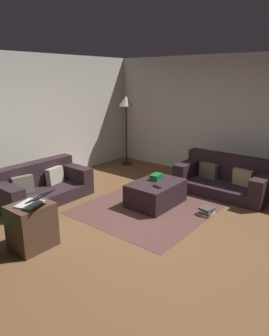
% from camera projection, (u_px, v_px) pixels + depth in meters
% --- Properties ---
extents(ground_plane, '(6.40, 6.40, 0.00)m').
position_uv_depth(ground_plane, '(147.00, 233.00, 4.43)').
color(ground_plane, brown).
extents(rear_partition, '(6.40, 0.12, 2.60)m').
position_uv_depth(rear_partition, '(17.00, 123.00, 5.95)').
color(rear_partition, silver).
rests_on(rear_partition, ground_plane).
extents(corner_partition, '(0.12, 6.40, 2.60)m').
position_uv_depth(corner_partition, '(238.00, 119.00, 6.39)').
color(corner_partition, silver).
rests_on(corner_partition, ground_plane).
extents(couch_left, '(1.67, 0.85, 0.66)m').
position_uv_depth(couch_left, '(40.00, 186.00, 5.55)').
color(couch_left, '#2D1E23').
rests_on(couch_left, ground_plane).
extents(couch_right, '(0.85, 1.71, 0.71)m').
position_uv_depth(couch_right, '(225.00, 179.00, 5.91)').
color(couch_right, '#2D1E23').
rests_on(couch_right, ground_plane).
extents(ottoman, '(0.97, 0.68, 0.40)m').
position_uv_depth(ottoman, '(156.00, 193.00, 5.37)').
color(ottoman, '#2D1E23').
rests_on(ottoman, ground_plane).
extents(gift_box, '(0.25, 0.18, 0.10)m').
position_uv_depth(gift_box, '(156.00, 177.00, 5.44)').
color(gift_box, '#19662D').
rests_on(gift_box, ottoman).
extents(tv_remote, '(0.09, 0.17, 0.02)m').
position_uv_depth(tv_remote, '(157.00, 187.00, 5.07)').
color(tv_remote, black).
rests_on(tv_remote, ottoman).
extents(side_table, '(0.52, 0.44, 0.60)m').
position_uv_depth(side_table, '(32.00, 226.00, 3.99)').
color(side_table, '#4C3323').
rests_on(side_table, ground_plane).
extents(laptop, '(0.44, 0.50, 0.19)m').
position_uv_depth(laptop, '(34.00, 201.00, 3.87)').
color(laptop, silver).
rests_on(laptop, side_table).
extents(book_stack, '(0.29, 0.24, 0.12)m').
position_uv_depth(book_stack, '(206.00, 211.00, 4.99)').
color(book_stack, beige).
rests_on(book_stack, ground_plane).
extents(corner_lamp, '(0.36, 0.36, 1.70)m').
position_uv_depth(corner_lamp, '(126.00, 106.00, 7.49)').
color(corner_lamp, black).
rests_on(corner_lamp, ground_plane).
extents(area_rug, '(2.60, 2.00, 0.01)m').
position_uv_depth(area_rug, '(156.00, 204.00, 5.43)').
color(area_rug, brown).
rests_on(area_rug, ground_plane).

